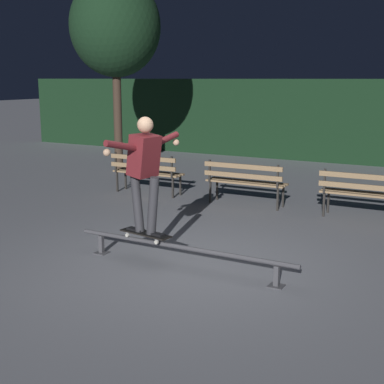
{
  "coord_description": "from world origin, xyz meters",
  "views": [
    {
      "loc": [
        3.35,
        -6.01,
        2.45
      ],
      "look_at": [
        -0.28,
        0.63,
        0.85
      ],
      "focal_mm": 50.49,
      "sensor_mm": 36.0,
      "label": 1
    }
  ],
  "objects_px": {
    "grind_rail": "(181,250)",
    "park_bench_leftmost": "(146,170)",
    "park_bench_right_center": "(366,190)",
    "park_bench_left_center": "(245,179)",
    "tree_far_left": "(115,27)",
    "skateboarder": "(144,165)",
    "skateboard": "(146,234)"
  },
  "relations": [
    {
      "from": "park_bench_leftmost",
      "to": "park_bench_right_center",
      "type": "relative_size",
      "value": 1.0
    },
    {
      "from": "grind_rail",
      "to": "park_bench_right_center",
      "type": "height_order",
      "value": "park_bench_right_center"
    },
    {
      "from": "grind_rail",
      "to": "skateboarder",
      "type": "relative_size",
      "value": 2.05
    },
    {
      "from": "skateboard",
      "to": "tree_far_left",
      "type": "xyz_separation_m",
      "value": [
        -4.71,
        5.82,
        3.33
      ]
    },
    {
      "from": "park_bench_right_center",
      "to": "grind_rail",
      "type": "bearing_deg",
      "value": -113.67
    },
    {
      "from": "park_bench_left_center",
      "to": "tree_far_left",
      "type": "height_order",
      "value": "tree_far_left"
    },
    {
      "from": "grind_rail",
      "to": "park_bench_leftmost",
      "type": "height_order",
      "value": "park_bench_leftmost"
    },
    {
      "from": "skateboard",
      "to": "park_bench_leftmost",
      "type": "relative_size",
      "value": 0.5
    },
    {
      "from": "park_bench_left_center",
      "to": "park_bench_right_center",
      "type": "distance_m",
      "value": 2.29
    },
    {
      "from": "grind_rail",
      "to": "park_bench_leftmost",
      "type": "distance_m",
      "value": 4.73
    },
    {
      "from": "park_bench_leftmost",
      "to": "park_bench_right_center",
      "type": "xyz_separation_m",
      "value": [
        4.58,
        0.0,
        0.0
      ]
    },
    {
      "from": "skateboarder",
      "to": "park_bench_right_center",
      "type": "relative_size",
      "value": 0.97
    },
    {
      "from": "park_bench_leftmost",
      "to": "tree_far_left",
      "type": "xyz_separation_m",
      "value": [
        -2.29,
        2.15,
        3.19
      ]
    },
    {
      "from": "tree_far_left",
      "to": "park_bench_right_center",
      "type": "bearing_deg",
      "value": -17.41
    },
    {
      "from": "park_bench_leftmost",
      "to": "park_bench_left_center",
      "type": "bearing_deg",
      "value": 0.0
    },
    {
      "from": "park_bench_left_center",
      "to": "park_bench_right_center",
      "type": "xyz_separation_m",
      "value": [
        2.29,
        0.0,
        0.0
      ]
    },
    {
      "from": "park_bench_leftmost",
      "to": "park_bench_left_center",
      "type": "distance_m",
      "value": 2.29
    },
    {
      "from": "skateboard",
      "to": "park_bench_left_center",
      "type": "bearing_deg",
      "value": 91.94
    },
    {
      "from": "grind_rail",
      "to": "park_bench_left_center",
      "type": "distance_m",
      "value": 3.74
    },
    {
      "from": "grind_rail",
      "to": "park_bench_leftmost",
      "type": "bearing_deg",
      "value": 128.95
    },
    {
      "from": "park_bench_leftmost",
      "to": "tree_far_left",
      "type": "distance_m",
      "value": 4.48
    },
    {
      "from": "skateboard",
      "to": "park_bench_leftmost",
      "type": "bearing_deg",
      "value": 123.31
    },
    {
      "from": "park_bench_right_center",
      "to": "tree_far_left",
      "type": "bearing_deg",
      "value": 162.59
    },
    {
      "from": "skateboarder",
      "to": "park_bench_leftmost",
      "type": "distance_m",
      "value": 4.46
    },
    {
      "from": "skateboard",
      "to": "park_bench_leftmost",
      "type": "xyz_separation_m",
      "value": [
        -2.41,
        3.67,
        0.14
      ]
    },
    {
      "from": "park_bench_right_center",
      "to": "tree_far_left",
      "type": "xyz_separation_m",
      "value": [
        -6.87,
        2.15,
        3.19
      ]
    },
    {
      "from": "skateboarder",
      "to": "park_bench_right_center",
      "type": "bearing_deg",
      "value": 59.52
    },
    {
      "from": "park_bench_right_center",
      "to": "park_bench_left_center",
      "type": "bearing_deg",
      "value": 180.0
    },
    {
      "from": "grind_rail",
      "to": "tree_far_left",
      "type": "height_order",
      "value": "tree_far_left"
    },
    {
      "from": "grind_rail",
      "to": "tree_far_left",
      "type": "xyz_separation_m",
      "value": [
        -5.26,
        5.82,
        3.47
      ]
    },
    {
      "from": "grind_rail",
      "to": "park_bench_left_center",
      "type": "height_order",
      "value": "park_bench_left_center"
    },
    {
      "from": "grind_rail",
      "to": "park_bench_right_center",
      "type": "bearing_deg",
      "value": 66.33
    }
  ]
}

